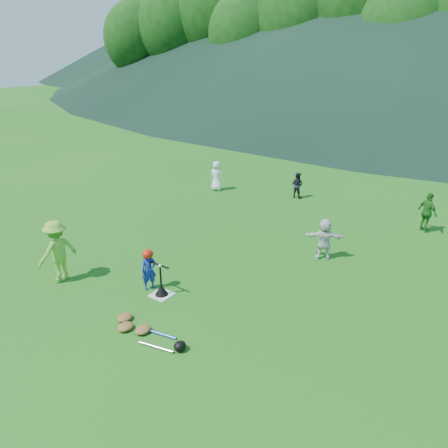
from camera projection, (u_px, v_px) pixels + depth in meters
The scene contains 13 objects.
ground at pixel (162, 295), 9.80m from camera, with size 120.00×120.00×0.00m, color #195F15.
home_plate at pixel (162, 295), 9.80m from camera, with size 0.45×0.45×0.02m, color silver.
baseball at pixel (160, 266), 9.53m from camera, with size 0.08×0.08×0.08m, color white.
batter_child at pixel (149, 270), 9.90m from camera, with size 0.35×0.23×0.96m, color navy.
adult_coach at pixel (57, 251), 10.23m from camera, with size 0.97×0.56×1.50m, color #79BE37.
fielder_a at pixel (217, 176), 17.01m from camera, with size 0.56×0.37×1.16m, color white.
fielder_b at pixel (297, 185), 16.18m from camera, with size 0.47×0.36×0.96m, color black.
fielder_c at pixel (427, 212), 13.05m from camera, with size 0.72×0.30×1.23m, color #247422.
fielder_d at pixel (324, 239), 11.36m from camera, with size 1.03×0.33×1.11m, color silver.
batting_tee at pixel (161, 290), 9.75m from camera, with size 0.30×0.30×0.68m.
batter_gear at pixel (149, 255), 9.74m from camera, with size 0.73×0.26×0.32m.
equipment_pile at pixel (142, 330), 8.46m from camera, with size 1.80×0.58×0.19m.
outfield_fence at pixel (424, 118), 31.11m from camera, with size 70.07×0.08×1.33m.
Camera 1 is at (5.93, -6.28, 5.10)m, focal length 35.00 mm.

